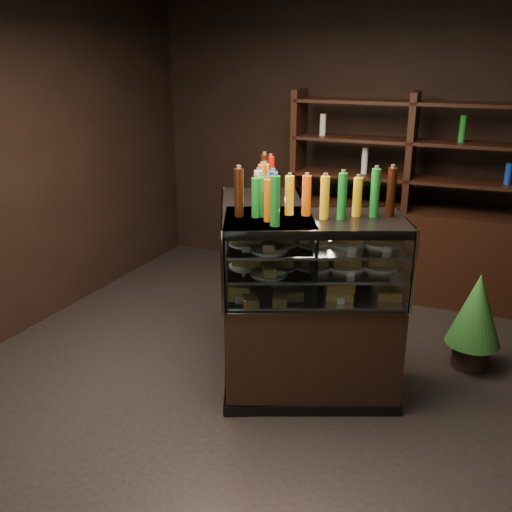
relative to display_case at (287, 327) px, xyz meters
The scene contains 7 objects.
ground 0.46m from the display_case, 35.20° to the right, with size 5.00×5.00×0.00m, color black.
room_shell 1.50m from the display_case, 35.20° to the right, with size 5.02×5.02×3.01m.
display_case is the anchor object (origin of this frame).
food_display 0.58m from the display_case, 109.57° to the right, with size 1.31×1.08×0.41m.
bottles_top 1.01m from the display_case, 70.43° to the left, with size 1.15×0.94×0.30m.
potted_conifer 1.47m from the display_case, 32.32° to the left, with size 0.41×0.41×0.88m.
back_shelving 2.05m from the display_case, 77.04° to the left, with size 2.29×0.52×2.00m.
Camera 1 is at (1.24, -3.44, 2.32)m, focal length 40.00 mm.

